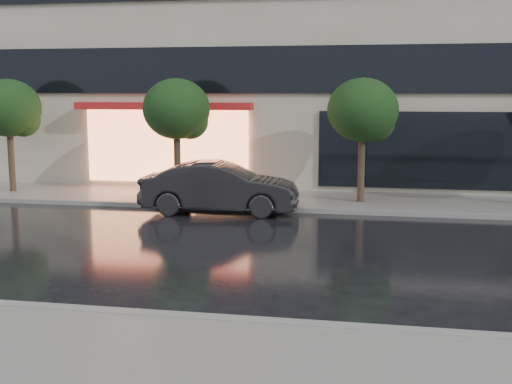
# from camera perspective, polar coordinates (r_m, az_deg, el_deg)

# --- Properties ---
(ground) EXTENTS (120.00, 120.00, 0.00)m
(ground) POSITION_cam_1_polar(r_m,az_deg,el_deg) (11.35, -7.54, -9.54)
(ground) COLOR black
(ground) RESTS_ON ground
(sidewalk_near) EXTENTS (60.00, 4.50, 0.12)m
(sidewalk_near) POSITION_cam_1_polar(r_m,az_deg,el_deg) (8.52, -14.56, -15.83)
(sidewalk_near) COLOR slate
(sidewalk_near) RESTS_ON ground
(sidewalk_far) EXTENTS (60.00, 3.50, 0.12)m
(sidewalk_far) POSITION_cam_1_polar(r_m,az_deg,el_deg) (21.05, 1.08, -0.65)
(sidewalk_far) COLOR slate
(sidewalk_far) RESTS_ON ground
(curb_near) EXTENTS (60.00, 0.25, 0.14)m
(curb_near) POSITION_cam_1_polar(r_m,az_deg,el_deg) (10.44, -9.27, -10.86)
(curb_near) COLOR gray
(curb_near) RESTS_ON ground
(curb_far) EXTENTS (60.00, 0.25, 0.14)m
(curb_far) POSITION_cam_1_polar(r_m,az_deg,el_deg) (19.35, 0.23, -1.48)
(curb_far) COLOR gray
(curb_far) RESTS_ON ground
(tree_far_west) EXTENTS (2.20, 2.20, 3.99)m
(tree_far_west) POSITION_cam_1_polar(r_m,az_deg,el_deg) (23.72, -20.98, 6.80)
(tree_far_west) COLOR #33261C
(tree_far_west) RESTS_ON ground
(tree_mid_west) EXTENTS (2.20, 2.20, 3.99)m
(tree_mid_west) POSITION_cam_1_polar(r_m,az_deg,el_deg) (21.23, -6.91, 7.14)
(tree_mid_west) COLOR #33261C
(tree_mid_west) RESTS_ON ground
(tree_mid_east) EXTENTS (2.20, 2.20, 3.99)m
(tree_mid_east) POSITION_cam_1_polar(r_m,az_deg,el_deg) (20.27, 9.63, 6.99)
(tree_mid_east) COLOR #33261C
(tree_mid_east) RESTS_ON ground
(parked_car) EXTENTS (4.68, 1.85, 1.51)m
(parked_car) POSITION_cam_1_polar(r_m,az_deg,el_deg) (18.94, -3.21, 0.39)
(parked_car) COLOR black
(parked_car) RESTS_ON ground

